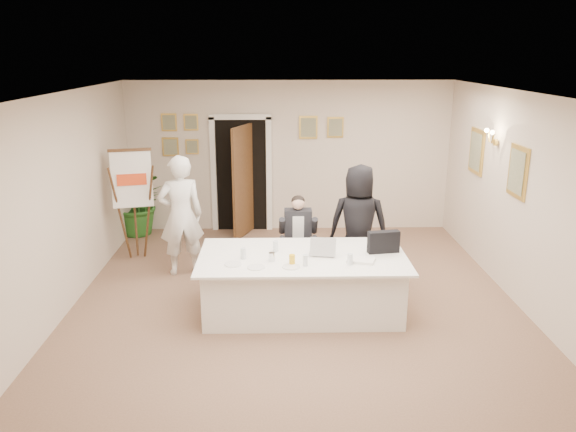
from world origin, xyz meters
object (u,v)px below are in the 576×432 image
Objects in this scene: seated_man at (298,237)px; oj_glass at (292,260)px; standing_man at (181,216)px; laptop_bag at (384,242)px; standing_woman at (359,224)px; potted_palm at (138,203)px; steel_jug at (272,257)px; flip_chart at (134,210)px; conference_table at (302,283)px; paper_stack at (361,260)px; laptop at (322,244)px.

seated_man is 9.89× the size of oj_glass.
laptop_bag is (2.82, -1.28, -0.00)m from standing_man.
laptop_bag is (0.19, -0.92, 0.04)m from standing_woman.
potted_palm is at bearing 132.34° from seated_man.
oj_glass is 1.18× the size of steel_jug.
standing_man reaches higher than oj_glass.
flip_chart reaches higher than potted_palm.
oj_glass is (-1.20, -0.42, -0.08)m from laptop_bag.
standing_man is 2.08m from steel_jug.
conference_table is 20.49× the size of oj_glass.
standing_man reaches higher than laptop_bag.
conference_table is at bearing 124.63° from standing_man.
conference_table is 2.30m from standing_man.
steel_jug is at bearing 152.12° from oj_glass.
standing_man reaches higher than standing_woman.
potted_palm is at bearing 126.98° from oj_glass.
laptop is at bearing 149.16° from paper_stack.
oj_glass reaches higher than paper_stack.
standing_woman is 13.50× the size of oj_glass.
laptop is at bearing 20.79° from steel_jug.
conference_table is 1.42m from standing_woman.
oj_glass is (-0.14, -0.33, 0.45)m from conference_table.
seated_man is 0.71× the size of flip_chart.
standing_man is at bearing 147.39° from paper_stack.
flip_chart is 3.49m from laptop.
standing_woman is 1.25m from paper_stack.
flip_chart is 16.35× the size of steel_jug.
potted_palm is (-2.87, 2.17, -0.04)m from seated_man.
standing_woman is at bearing -31.54° from potted_palm.
standing_man is 5.52× the size of paper_stack.
flip_chart is 1.34m from potted_palm.
flip_chart reaches higher than standing_woman.
potted_palm is at bearing 131.04° from conference_table.
flip_chart is (-2.63, 2.01, 0.44)m from conference_table.
conference_table is 1.45× the size of standing_man.
laptop_bag is at bearing -27.52° from flip_chart.
standing_man is 1.53× the size of potted_palm.
standing_man reaches higher than laptop.
standing_woman is at bearing 49.45° from conference_table.
flip_chart is at bearing -54.47° from standing_man.
potted_palm reaches higher than conference_table.
steel_jug reaches higher than paper_stack.
laptop_bag is at bearing 11.09° from steel_jug.
potted_palm reaches higher than oj_glass.
standing_man is 14.17× the size of oj_glass.
flip_chart reaches higher than seated_man.
standing_woman is 1.14m from laptop.
conference_table is at bearing 162.56° from paper_stack.
standing_man is at bearing 162.11° from seated_man.
steel_jug is (-0.38, -1.33, 0.19)m from seated_man.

